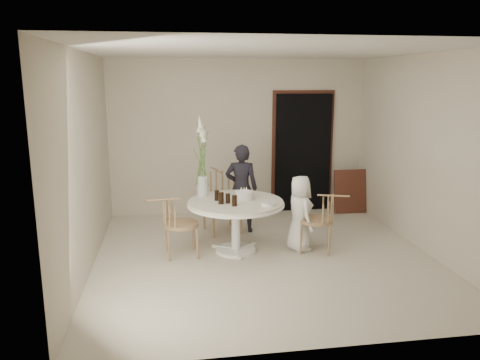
{
  "coord_description": "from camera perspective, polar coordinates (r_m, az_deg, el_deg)",
  "views": [
    {
      "loc": [
        -1.23,
        -5.86,
        2.37
      ],
      "look_at": [
        -0.28,
        0.3,
        1.01
      ],
      "focal_mm": 35.0,
      "sensor_mm": 36.0,
      "label": 1
    }
  ],
  "objects": [
    {
      "name": "flower_vase",
      "position": [
        6.58,
        -4.63,
        2.12
      ],
      "size": [
        0.16,
        0.16,
        1.15
      ],
      "rotation": [
        0.0,
        0.0,
        -0.38
      ],
      "color": "silver",
      "rests_on": "table"
    },
    {
      "name": "door_trim",
      "position": [
        8.53,
        7.6,
        3.73
      ],
      "size": [
        1.12,
        0.03,
        2.22
      ],
      "primitive_type": "cube",
      "color": "#53281C",
      "rests_on": "ground"
    },
    {
      "name": "chair_left",
      "position": [
        6.34,
        -8.25,
        -4.69
      ],
      "size": [
        0.52,
        0.48,
        0.82
      ],
      "rotation": [
        0.0,
        0.0,
        1.65
      ],
      "color": "#A27D58",
      "rests_on": "ground"
    },
    {
      "name": "plate_stack",
      "position": [
        6.15,
        3.42,
        -2.95
      ],
      "size": [
        0.21,
        0.21,
        0.05
      ],
      "primitive_type": "cylinder",
      "rotation": [
        0.0,
        0.0,
        0.15
      ],
      "color": "silver",
      "rests_on": "table"
    },
    {
      "name": "birthday_cake",
      "position": [
        6.44,
        0.5,
        -1.9
      ],
      "size": [
        0.24,
        0.24,
        0.17
      ],
      "rotation": [
        0.0,
        0.0,
        -0.42
      ],
      "color": "white",
      "rests_on": "table"
    },
    {
      "name": "doorway",
      "position": [
        8.5,
        7.66,
        3.29
      ],
      "size": [
        1.0,
        0.1,
        2.1
      ],
      "primitive_type": "cube",
      "color": "black",
      "rests_on": "ground"
    },
    {
      "name": "room_shell",
      "position": [
        6.04,
        3.1,
        5.17
      ],
      "size": [
        4.5,
        4.5,
        4.5
      ],
      "color": "silver",
      "rests_on": "ground"
    },
    {
      "name": "boy",
      "position": [
        6.55,
        7.29,
        -4.06
      ],
      "size": [
        0.44,
        0.58,
        1.07
      ],
      "primitive_type": "imported",
      "rotation": [
        0.0,
        0.0,
        1.78
      ],
      "color": "white",
      "rests_on": "ground"
    },
    {
      "name": "girl",
      "position": [
        7.27,
        0.17,
        -1.03
      ],
      "size": [
        0.57,
        0.44,
        1.38
      ],
      "primitive_type": "imported",
      "rotation": [
        0.0,
        0.0,
        2.91
      ],
      "color": "black",
      "rests_on": "ground"
    },
    {
      "name": "cola_tumbler_d",
      "position": [
        6.25,
        -1.48,
        -2.25
      ],
      "size": [
        0.06,
        0.06,
        0.13
      ],
      "primitive_type": "cylinder",
      "rotation": [
        0.0,
        0.0,
        -0.01
      ],
      "color": "black",
      "rests_on": "table"
    },
    {
      "name": "picture_frame",
      "position": [
        8.59,
        13.27,
        -1.35
      ],
      "size": [
        0.59,
        0.18,
        0.77
      ],
      "primitive_type": "cube",
      "rotation": [
        -0.17,
        0.0,
        -0.02
      ],
      "color": "#53281C",
      "rests_on": "ground"
    },
    {
      "name": "ground",
      "position": [
        6.44,
        2.94,
        -9.28
      ],
      "size": [
        4.5,
        4.5,
        0.0
      ],
      "primitive_type": "plane",
      "color": "beige",
      "rests_on": "ground"
    },
    {
      "name": "cola_tumbler_c",
      "position": [
        6.4,
        -2.84,
        -1.89
      ],
      "size": [
        0.08,
        0.08,
        0.14
      ],
      "primitive_type": "cylinder",
      "rotation": [
        0.0,
        0.0,
        -0.33
      ],
      "color": "black",
      "rests_on": "table"
    },
    {
      "name": "chair_right",
      "position": [
        6.56,
        10.24,
        -4.15
      ],
      "size": [
        0.58,
        0.55,
        0.82
      ],
      "rotation": [
        0.0,
        0.0,
        -1.89
      ],
      "color": "#A27D58",
      "rests_on": "ground"
    },
    {
      "name": "table",
      "position": [
        6.42,
        -0.52,
        -3.53
      ],
      "size": [
        1.33,
        1.33,
        0.73
      ],
      "color": "white",
      "rests_on": "ground"
    },
    {
      "name": "cola_tumbler_a",
      "position": [
        6.22,
        -2.32,
        -2.21
      ],
      "size": [
        0.09,
        0.09,
        0.16
      ],
      "primitive_type": "cylinder",
      "rotation": [
        0.0,
        0.0,
        -0.34
      ],
      "color": "black",
      "rests_on": "table"
    },
    {
      "name": "chair_far",
      "position": [
        7.36,
        -2.56,
        -1.39
      ],
      "size": [
        0.62,
        0.65,
        0.97
      ],
      "rotation": [
        0.0,
        0.0,
        0.24
      ],
      "color": "#A27D58",
      "rests_on": "ground"
    },
    {
      "name": "cola_tumbler_b",
      "position": [
        6.12,
        -0.68,
        -2.54
      ],
      "size": [
        0.08,
        0.08,
        0.14
      ],
      "primitive_type": "cylinder",
      "rotation": [
        0.0,
        0.0,
        0.17
      ],
      "color": "black",
      "rests_on": "table"
    }
  ]
}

